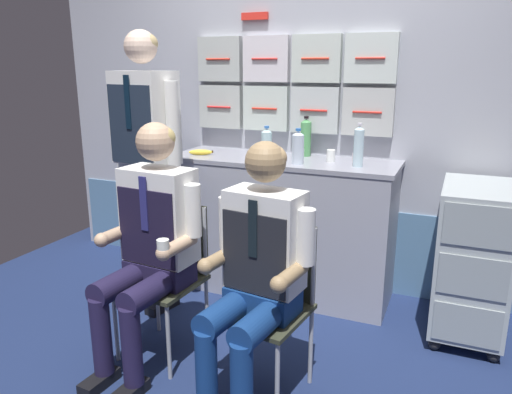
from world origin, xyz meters
TOP-DOWN VIEW (x-y plane):
  - ground at (0.00, 0.00)m, footprint 4.80×4.80m
  - galley_bulkhead at (-0.01, 1.37)m, footprint 4.20×0.14m
  - galley_counter at (-0.11, 1.09)m, footprint 1.58×0.53m
  - service_trolley at (1.15, 0.96)m, footprint 0.40×0.65m
  - folding_chair_left at (-0.43, 0.15)m, footprint 0.43×0.43m
  - crew_member_left at (-0.44, -0.01)m, footprint 0.52×0.66m
  - folding_chair_right at (0.23, 0.05)m, footprint 0.45×0.45m
  - crew_member_right at (0.21, -0.11)m, footprint 0.50×0.64m
  - crew_member_standing at (-0.82, 0.53)m, footprint 0.55×0.33m
  - water_bottle_blue_cap at (-0.20, 1.04)m, footprint 0.07×0.07m
  - sparkling_bottle_green at (0.43, 1.02)m, footprint 0.06×0.06m
  - water_bottle_tall at (0.01, 1.25)m, footprint 0.07×0.07m
  - water_bottle_short at (0.05, 0.95)m, footprint 0.08×0.08m
  - coffee_cup_spare at (0.23, 1.11)m, footprint 0.06×0.06m
  - paper_cup_blue at (0.40, 1.14)m, footprint 0.06×0.06m
  - paper_cup_tan at (-0.01, 1.15)m, footprint 0.08×0.08m
  - snack_banana at (-0.69, 1.00)m, footprint 0.17×0.10m

SIDE VIEW (x-z plane):
  - ground at x=0.00m, z-range -0.04..0.00m
  - galley_counter at x=-0.11m, z-range 0.00..0.98m
  - service_trolley at x=1.15m, z-range 0.03..0.96m
  - folding_chair_left at x=-0.43m, z-range 0.10..0.94m
  - folding_chair_right at x=0.23m, z-range 0.10..0.94m
  - crew_member_right at x=0.21m, z-range 0.07..1.33m
  - crew_member_left at x=-0.44m, z-range 0.07..1.39m
  - snack_banana at x=-0.69m, z-range 0.98..1.02m
  - paper_cup_blue at x=0.40m, z-range 0.98..1.04m
  - paper_cup_tan at x=-0.01m, z-range 0.98..1.04m
  - coffee_cup_spare at x=0.23m, z-range 0.98..1.06m
  - galley_bulkhead at x=-0.01m, z-range 0.00..2.15m
  - water_bottle_blue_cap at x=-0.20m, z-range 0.97..1.19m
  - water_bottle_short at x=0.05m, z-range 0.97..1.20m
  - crew_member_standing at x=-0.82m, z-range 0.20..2.00m
  - sparkling_bottle_green at x=0.43m, z-range 0.97..1.24m
  - water_bottle_tall at x=0.01m, z-range 0.97..1.25m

